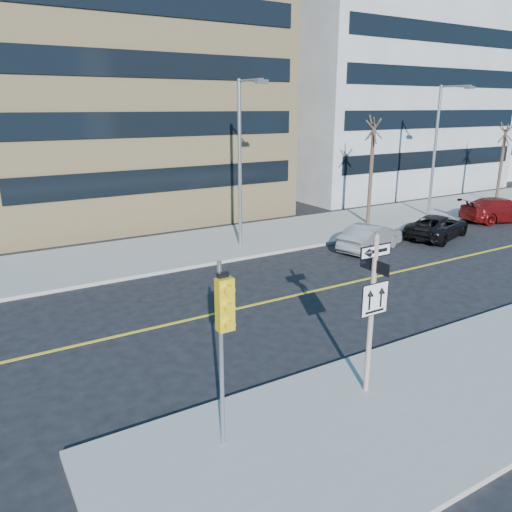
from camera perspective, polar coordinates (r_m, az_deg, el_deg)
ground at (r=14.87m, az=5.70°, el=-11.09°), size 120.00×120.00×0.00m
far_sidewalk at (r=35.03m, az=17.83°, el=4.67°), size 66.00×6.00×0.15m
road_centerline at (r=25.62m, az=22.17°, el=-0.19°), size 40.00×0.14×0.01m
sign_pole at (r=12.13m, az=13.14°, el=-5.43°), size 0.92×0.92×4.06m
traffic_signal at (r=9.59m, az=-3.65°, el=-7.26°), size 0.32×0.45×4.00m
parked_car_b at (r=25.47m, az=12.95°, el=2.11°), size 2.54×4.33×1.35m
parked_car_c at (r=28.95m, az=20.03°, el=3.20°), size 3.48×5.08×1.29m
parked_car_d at (r=34.66m, az=26.16°, el=4.77°), size 3.37×5.52×1.50m
streetlight_a at (r=24.47m, az=-1.60°, el=11.66°), size 0.55×2.25×8.00m
streetlight_b at (r=33.62m, az=20.15°, el=12.06°), size 0.55×2.25×8.00m
street_tree_west at (r=30.27m, az=13.30°, el=13.67°), size 1.80×1.80×6.35m
street_tree_east at (r=40.57m, az=26.60°, el=12.25°), size 1.80×1.80×5.75m
building_brick at (r=36.90m, az=-16.22°, el=19.36°), size 18.00×18.00×18.00m
building_grey_mid at (r=47.02m, az=12.39°, el=17.09°), size 20.00×16.00×15.00m
building_grey_far at (r=64.90m, az=24.75°, el=16.25°), size 18.00×18.00×16.00m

